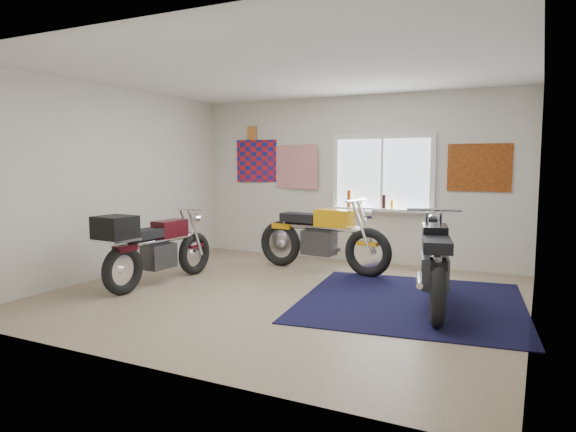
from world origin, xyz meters
The scene contains 10 objects.
ground centered at (0.00, 0.00, 0.00)m, with size 5.50×5.50×0.00m, color #9E896B.
room_shell centered at (0.00, 0.00, 1.64)m, with size 5.50×5.50×5.50m.
navy_rug centered at (1.48, 0.36, 0.01)m, with size 2.50×2.60×0.01m, color black.
window_assembly centered at (0.50, 2.47, 1.37)m, with size 1.66×0.17×1.26m.
oil_bottles centered at (0.25, 2.40, 1.01)m, with size 0.77×0.07×0.28m.
flag_display centered at (-1.90, 2.48, 2.15)m, with size 1.60×0.10×1.17m.
triumph_poster centered at (1.95, 2.48, 1.55)m, with size 0.90×0.03×0.70m, color #A54C14.
yellow_triumph centered at (-0.14, 1.50, 0.49)m, with size 2.21×0.66×1.11m.
black_chrome_bike centered at (1.75, 0.27, 0.47)m, with size 0.74×2.08×1.08m.
maroon_tourer centered at (-1.76, -0.36, 0.52)m, with size 0.61×1.97×1.00m.
Camera 1 is at (2.79, -5.53, 1.63)m, focal length 32.00 mm.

